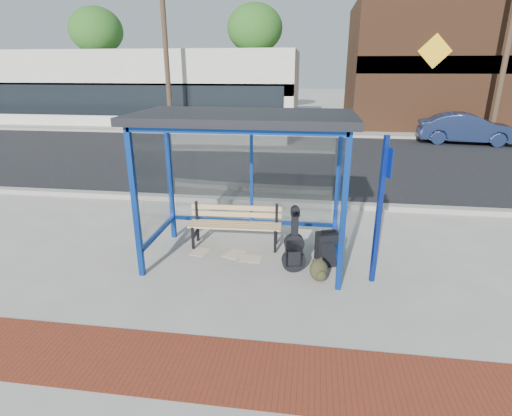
# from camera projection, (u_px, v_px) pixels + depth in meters

# --- Properties ---
(ground) EXTENTS (120.00, 120.00, 0.00)m
(ground) POSITION_uv_depth(u_px,v_px,m) (245.00, 259.00, 6.73)
(ground) COLOR #B2ADA0
(ground) RESTS_ON ground
(brick_paver_strip) EXTENTS (60.00, 1.00, 0.01)m
(brick_paver_strip) POSITION_uv_depth(u_px,v_px,m) (205.00, 367.00, 4.30)
(brick_paver_strip) COLOR maroon
(brick_paver_strip) RESTS_ON ground
(curb_near) EXTENTS (60.00, 0.25, 0.12)m
(curb_near) POSITION_uv_depth(u_px,v_px,m) (265.00, 202.00, 9.42)
(curb_near) COLOR gray
(curb_near) RESTS_ON ground
(street_asphalt) EXTENTS (60.00, 10.00, 0.00)m
(street_asphalt) POSITION_uv_depth(u_px,v_px,m) (282.00, 159.00, 14.21)
(street_asphalt) COLOR black
(street_asphalt) RESTS_ON ground
(curb_far) EXTENTS (60.00, 0.25, 0.12)m
(curb_far) POSITION_uv_depth(u_px,v_px,m) (291.00, 135.00, 18.95)
(curb_far) COLOR gray
(curb_far) RESTS_ON ground
(far_sidewalk) EXTENTS (60.00, 4.00, 0.01)m
(far_sidewalk) POSITION_uv_depth(u_px,v_px,m) (293.00, 130.00, 20.75)
(far_sidewalk) COLOR #B2ADA0
(far_sidewalk) RESTS_ON ground
(bus_shelter) EXTENTS (3.30, 1.80, 2.42)m
(bus_shelter) POSITION_uv_depth(u_px,v_px,m) (245.00, 136.00, 6.11)
(bus_shelter) COLOR navy
(bus_shelter) RESTS_ON ground
(storefront_white) EXTENTS (18.00, 6.04, 4.00)m
(storefront_white) POSITION_uv_depth(u_px,v_px,m) (147.00, 87.00, 24.06)
(storefront_white) COLOR silver
(storefront_white) RESTS_ON ground
(storefront_brown) EXTENTS (10.00, 7.08, 6.40)m
(storefront_brown) POSITION_uv_depth(u_px,v_px,m) (444.00, 65.00, 21.89)
(storefront_brown) COLOR #59331E
(storefront_brown) RESTS_ON ground
(tree_left) EXTENTS (3.60, 3.60, 7.03)m
(tree_left) POSITION_uv_depth(u_px,v_px,m) (96.00, 31.00, 27.33)
(tree_left) COLOR #4C3826
(tree_left) RESTS_ON ground
(tree_mid) EXTENTS (3.60, 3.60, 7.03)m
(tree_mid) POSITION_uv_depth(u_px,v_px,m) (255.00, 29.00, 25.88)
(tree_mid) COLOR #4C3826
(tree_mid) RESTS_ON ground
(tree_right) EXTENTS (3.60, 3.60, 7.03)m
(tree_right) POSITION_uv_depth(u_px,v_px,m) (511.00, 26.00, 23.83)
(tree_right) COLOR #4C3826
(tree_right) RESTS_ON ground
(utility_pole_west) EXTENTS (1.60, 0.24, 8.00)m
(utility_pole_west) POSITION_uv_depth(u_px,v_px,m) (165.00, 44.00, 18.68)
(utility_pole_west) COLOR #4C3826
(utility_pole_west) RESTS_ON ground
(utility_pole_east) EXTENTS (1.60, 0.24, 8.00)m
(utility_pole_east) POSITION_uv_depth(u_px,v_px,m) (509.00, 41.00, 16.70)
(utility_pole_east) COLOR #4C3826
(utility_pole_east) RESTS_ON ground
(bench) EXTENTS (1.66, 0.46, 0.78)m
(bench) POSITION_uv_depth(u_px,v_px,m) (235.00, 222.00, 7.13)
(bench) COLOR black
(bench) RESTS_ON ground
(guitar_bag) EXTENTS (0.39, 0.18, 1.03)m
(guitar_bag) POSITION_uv_depth(u_px,v_px,m) (294.00, 250.00, 6.21)
(guitar_bag) COLOR black
(guitar_bag) RESTS_ON ground
(suitcase) EXTENTS (0.41, 0.33, 0.62)m
(suitcase) POSITION_uv_depth(u_px,v_px,m) (327.00, 249.00, 6.44)
(suitcase) COLOR black
(suitcase) RESTS_ON ground
(backpack) EXTENTS (0.35, 0.33, 0.35)m
(backpack) POSITION_uv_depth(u_px,v_px,m) (319.00, 271.00, 6.00)
(backpack) COLOR #282916
(backpack) RESTS_ON ground
(sign_post) EXTENTS (0.13, 0.27, 2.20)m
(sign_post) POSITION_uv_depth(u_px,v_px,m) (380.00, 203.00, 5.65)
(sign_post) COLOR navy
(sign_post) RESTS_ON ground
(newspaper_a) EXTENTS (0.34, 0.39, 0.01)m
(newspaper_a) POSITION_uv_depth(u_px,v_px,m) (200.00, 252.00, 6.99)
(newspaper_a) COLOR white
(newspaper_a) RESTS_ON ground
(newspaper_b) EXTENTS (0.37, 0.30, 0.01)m
(newspaper_b) POSITION_uv_depth(u_px,v_px,m) (251.00, 259.00, 6.75)
(newspaper_b) COLOR white
(newspaper_b) RESTS_ON ground
(newspaper_c) EXTENTS (0.41, 0.46, 0.01)m
(newspaper_c) POSITION_uv_depth(u_px,v_px,m) (235.00, 254.00, 6.92)
(newspaper_c) COLOR white
(newspaper_c) RESTS_ON ground
(parked_car) EXTENTS (3.99, 1.80, 1.27)m
(parked_car) POSITION_uv_depth(u_px,v_px,m) (467.00, 129.00, 16.85)
(parked_car) COLOR #192446
(parked_car) RESTS_ON ground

